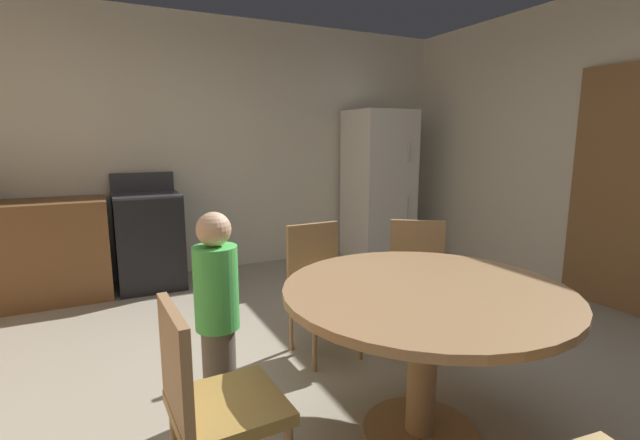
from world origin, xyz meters
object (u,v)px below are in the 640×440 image
at_px(oven_range, 149,240).
at_px(dining_table, 424,317).
at_px(refrigerator, 378,186).
at_px(chair_northeast, 416,275).
at_px(chair_west, 210,399).
at_px(person_child, 217,313).
at_px(chair_north, 321,280).

bearing_deg(oven_range, dining_table, -72.83).
xyz_separation_m(refrigerator, dining_table, (-1.69, -2.94, -0.27)).
xyz_separation_m(dining_table, chair_northeast, (0.61, 0.82, -0.11)).
height_order(chair_west, chair_northeast, same).
bearing_deg(person_child, oven_range, 126.14).
distance_m(refrigerator, chair_northeast, 2.41).
xyz_separation_m(oven_range, chair_west, (-0.10, -3.04, 0.03)).
xyz_separation_m(chair_north, person_child, (-0.80, -0.45, 0.08)).
bearing_deg(chair_west, refrigerator, 45.06).
xyz_separation_m(chair_west, person_child, (0.18, 0.62, 0.08)).
bearing_deg(chair_west, chair_north, 44.68).
relative_size(dining_table, chair_north, 1.53).
relative_size(oven_range, chair_north, 1.26).
bearing_deg(person_child, chair_west, -72.14).
relative_size(chair_west, person_child, 0.80).
distance_m(oven_range, chair_west, 3.04).
distance_m(refrigerator, chair_west, 4.05).
relative_size(oven_range, refrigerator, 0.62).
height_order(chair_northeast, chair_north, same).
height_order(oven_range, chair_northeast, oven_range).
distance_m(oven_range, chair_north, 2.16).
distance_m(chair_northeast, chair_north, 0.67).
xyz_separation_m(dining_table, person_child, (-0.84, 0.57, -0.03)).
bearing_deg(chair_north, oven_range, -157.87).
bearing_deg(dining_table, person_child, 145.86).
height_order(oven_range, refrigerator, refrigerator).
distance_m(oven_range, chair_northeast, 2.66).
bearing_deg(chair_northeast, oven_range, -108.31).
bearing_deg(oven_range, chair_north, -65.77).
relative_size(dining_table, chair_northeast, 1.53).
height_order(dining_table, chair_north, chair_north).
xyz_separation_m(oven_range, refrigerator, (2.61, -0.05, 0.41)).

